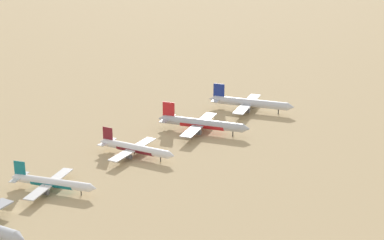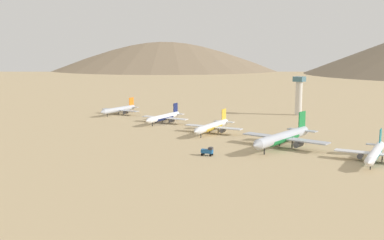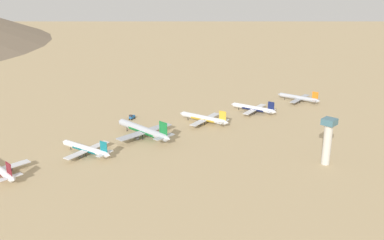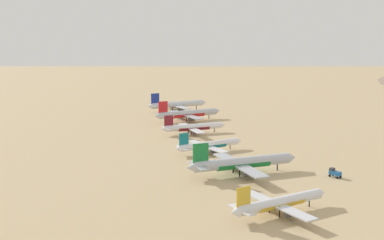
{
  "view_description": "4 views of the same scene",
  "coord_description": "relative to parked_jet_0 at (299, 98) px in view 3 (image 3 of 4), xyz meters",
  "views": [
    {
      "loc": [
        157.3,
        -157.87,
        109.23
      ],
      "look_at": [
        21.15,
        116.55,
        6.64
      ],
      "focal_mm": 55.04,
      "sensor_mm": 36.0,
      "label": 1
    },
    {
      "loc": [
        198.97,
        75.73,
        46.73
      ],
      "look_at": [
        -27.21,
        -96.99,
        3.66
      ],
      "focal_mm": 43.58,
      "sensor_mm": 36.0,
      "label": 2
    },
    {
      "loc": [
        -214.51,
        159.55,
        105.76
      ],
      "look_at": [
        -14.42,
        -56.8,
        6.76
      ],
      "focal_mm": 41.19,
      "sensor_mm": 36.0,
      "label": 3
    },
    {
      "loc": [
        -101.44,
        -211.78,
        61.06
      ],
      "look_at": [
        20.28,
        92.6,
        4.89
      ],
      "focal_mm": 46.14,
      "sensor_mm": 36.0,
      "label": 4
    }
  ],
  "objects": [
    {
      "name": "parked_jet_1",
      "position": [
        10.59,
        51.82,
        0.05
      ],
      "size": [
        39.87,
        32.58,
        11.52
      ],
      "color": "white",
      "rests_on": "ground"
    },
    {
      "name": "parked_jet_3",
      "position": [
        33.43,
        147.05,
        1.41
      ],
      "size": [
        54.04,
        43.81,
        15.61
      ],
      "color": "#B2B7C1",
      "rests_on": "ground"
    },
    {
      "name": "control_tower",
      "position": [
        -77.03,
        104.18,
        11.79
      ],
      "size": [
        7.2,
        7.2,
        27.77
      ],
      "color": "beige",
      "rests_on": "ground"
    },
    {
      "name": "parked_jet_2",
      "position": [
        22.37,
        97.9,
        0.3
      ],
      "size": [
        42.45,
        34.71,
        12.27
      ],
      "color": "silver",
      "rests_on": "ground"
    },
    {
      "name": "service_truck",
      "position": [
        68.81,
        127.74,
        -1.7
      ],
      "size": [
        3.9,
        5.63,
        3.9
      ],
      "color": "#1E5999",
      "rests_on": "ground"
    },
    {
      "name": "parked_jet_0",
      "position": [
        0.0,
        0.0,
        0.0
      ],
      "size": [
        38.95,
        31.74,
        11.23
      ],
      "color": "#B2B7C1",
      "rests_on": "ground"
    },
    {
      "name": "ground_plane",
      "position": [
        35.11,
        169.47,
        -3.78
      ],
      "size": [
        2054.41,
        2054.41,
        0.0
      ],
      "primitive_type": "plane",
      "color": "tan"
    },
    {
      "name": "parked_jet_4",
      "position": [
        36.48,
        190.76,
        0.2
      ],
      "size": [
        41.39,
        33.84,
        11.96
      ],
      "color": "white",
      "rests_on": "ground"
    }
  ]
}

